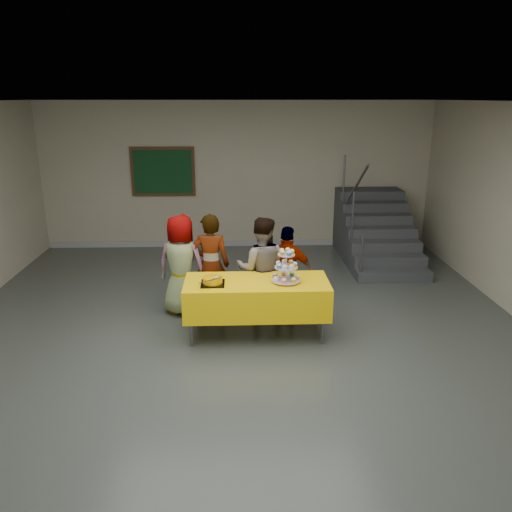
{
  "coord_description": "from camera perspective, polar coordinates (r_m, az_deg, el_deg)",
  "views": [
    {
      "loc": [
        -0.01,
        -5.31,
        3.05
      ],
      "look_at": [
        0.24,
        0.96,
        1.05
      ],
      "focal_mm": 35.0,
      "sensor_mm": 36.0,
      "label": 1
    }
  ],
  "objects": [
    {
      "name": "schoolchild_b",
      "position": [
        7.19,
        -5.19,
        -1.03
      ],
      "size": [
        0.57,
        0.39,
        1.51
      ],
      "primitive_type": "imported",
      "rotation": [
        0.0,
        0.0,
        3.09
      ],
      "color": "slate",
      "rests_on": "ground"
    },
    {
      "name": "bake_table",
      "position": [
        6.57,
        0.07,
        -4.64
      ],
      "size": [
        1.88,
        0.78,
        0.77
      ],
      "color": "#595960",
      "rests_on": "ground"
    },
    {
      "name": "schoolchild_c",
      "position": [
        7.03,
        0.62,
        -1.46
      ],
      "size": [
        0.77,
        0.63,
        1.49
      ],
      "primitive_type": "imported",
      "rotation": [
        0.0,
        0.0,
        3.04
      ],
      "color": "slate",
      "rests_on": "ground"
    },
    {
      "name": "schoolchild_a",
      "position": [
        7.27,
        -8.52,
        -1.03
      ],
      "size": [
        0.83,
        0.67,
        1.48
      ],
      "primitive_type": "imported",
      "rotation": [
        0.0,
        0.0,
        2.84
      ],
      "color": "slate",
      "rests_on": "ground"
    },
    {
      "name": "schoolchild_d",
      "position": [
        7.16,
        3.62,
        -1.8
      ],
      "size": [
        0.84,
        0.55,
        1.33
      ],
      "primitive_type": "imported",
      "rotation": [
        0.0,
        0.0,
        2.83
      ],
      "color": "slate",
      "rests_on": "ground"
    },
    {
      "name": "room_shell",
      "position": [
        5.41,
        -2.13,
        7.88
      ],
      "size": [
        10.0,
        10.04,
        3.02
      ],
      "color": "#4C514C",
      "rests_on": "ground"
    },
    {
      "name": "cupcake_stand",
      "position": [
        6.41,
        3.46,
        -1.43
      ],
      "size": [
        0.38,
        0.38,
        0.44
      ],
      "color": "silver",
      "rests_on": "bake_table"
    },
    {
      "name": "staircase",
      "position": [
        10.15,
        13.33,
        2.59
      ],
      "size": [
        1.3,
        2.4,
        2.04
      ],
      "color": "#424447",
      "rests_on": "ground"
    },
    {
      "name": "bear_cake",
      "position": [
        6.39,
        -4.97,
        -2.73
      ],
      "size": [
        0.32,
        0.36,
        0.12
      ],
      "color": "black",
      "rests_on": "bake_table"
    },
    {
      "name": "noticeboard",
      "position": [
        10.48,
        -10.59,
        9.45
      ],
      "size": [
        1.3,
        0.05,
        1.0
      ],
      "color": "#472B16",
      "rests_on": "ground"
    }
  ]
}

